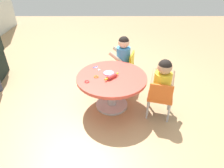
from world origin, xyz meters
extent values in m
plane|color=tan|center=(0.00, 0.00, 0.00)|extent=(10.00, 10.00, 0.00)
cylinder|color=silver|center=(0.00, 0.00, 0.01)|extent=(0.44, 0.44, 0.03)
cylinder|color=silver|center=(0.00, 0.00, 0.22)|extent=(0.12, 0.12, 0.44)
cylinder|color=#D84C3F|center=(0.00, 0.00, 0.46)|extent=(0.91, 0.91, 0.04)
cylinder|color=#B7B7BC|center=(-0.08, -0.77, 0.14)|extent=(0.03, 0.03, 0.28)
cylinder|color=#B7B7BC|center=(-0.01, -0.52, 0.14)|extent=(0.03, 0.03, 0.28)
cylinder|color=#B7B7BC|center=(-0.33, -0.70, 0.14)|extent=(0.03, 0.03, 0.28)
cylinder|color=#B7B7BC|center=(-0.26, -0.45, 0.14)|extent=(0.03, 0.03, 0.28)
cube|color=orange|center=(-0.17, -0.61, 0.30)|extent=(0.37, 0.37, 0.04)
cube|color=orange|center=(-0.30, -0.57, 0.43)|extent=(0.10, 0.27, 0.22)
cube|color=#3F4772|center=(-0.17, -0.61, 0.30)|extent=(0.34, 0.33, 0.04)
cylinder|color=yellow|center=(-0.17, -0.61, 0.47)|extent=(0.21, 0.21, 0.30)
sphere|color=tan|center=(-0.17, -0.61, 0.70)|extent=(0.17, 0.17, 0.17)
sphere|color=black|center=(-0.17, -0.61, 0.71)|extent=(0.16, 0.16, 0.16)
cylinder|color=tan|center=(-0.10, -0.74, 0.49)|extent=(0.22, 0.11, 0.17)
cylinder|color=tan|center=(-0.05, -0.53, 0.49)|extent=(0.22, 0.11, 0.17)
cylinder|color=#B7B7BC|center=(0.77, -0.09, 0.14)|extent=(0.03, 0.03, 0.28)
cylinder|color=#B7B7BC|center=(0.52, -0.02, 0.14)|extent=(0.03, 0.03, 0.28)
cylinder|color=#B7B7BC|center=(0.70, -0.34, 0.14)|extent=(0.03, 0.03, 0.28)
cylinder|color=#B7B7BC|center=(0.45, -0.27, 0.14)|extent=(0.03, 0.03, 0.28)
cube|color=yellow|center=(0.61, -0.18, 0.30)|extent=(0.37, 0.37, 0.04)
cube|color=yellow|center=(0.57, -0.31, 0.43)|extent=(0.27, 0.10, 0.22)
cube|color=#3F4772|center=(0.61, -0.18, 0.30)|extent=(0.33, 0.34, 0.04)
cylinder|color=#3F8CCC|center=(0.61, -0.18, 0.47)|extent=(0.21, 0.21, 0.30)
sphere|color=beige|center=(0.61, -0.18, 0.70)|extent=(0.17, 0.17, 0.17)
sphere|color=black|center=(0.61, -0.18, 0.71)|extent=(0.16, 0.16, 0.16)
cylinder|color=beige|center=(0.74, -0.11, 0.49)|extent=(0.11, 0.22, 0.17)
cylinder|color=beige|center=(0.53, -0.05, 0.49)|extent=(0.11, 0.22, 0.17)
cylinder|color=#D83F3F|center=(-0.05, 0.00, 0.50)|extent=(0.13, 0.13, 0.05)
cylinder|color=yellow|center=(-0.11, 0.07, 0.50)|extent=(0.05, 0.05, 0.02)
cylinder|color=yellow|center=(0.02, -0.06, 0.50)|extent=(0.05, 0.05, 0.02)
cube|color=silver|center=(0.19, 0.19, 0.48)|extent=(0.08, 0.09, 0.01)
cube|color=silver|center=(0.19, 0.19, 0.48)|extent=(0.11, 0.06, 0.01)
torus|color=#3F72CC|center=(0.23, 0.24, 0.48)|extent=(0.05, 0.05, 0.01)
torus|color=#3F72CC|center=(0.25, 0.21, 0.48)|extent=(0.05, 0.05, 0.01)
cylinder|color=#CC99E5|center=(0.07, 0.04, 0.48)|extent=(0.14, 0.14, 0.01)
torus|color=orange|center=(-0.02, 0.20, 0.48)|extent=(0.06, 0.06, 0.01)
torus|color=red|center=(-0.14, 0.30, 0.48)|extent=(0.06, 0.06, 0.01)
camera|label=1|loc=(-2.18, 0.00, 1.76)|focal=31.67mm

